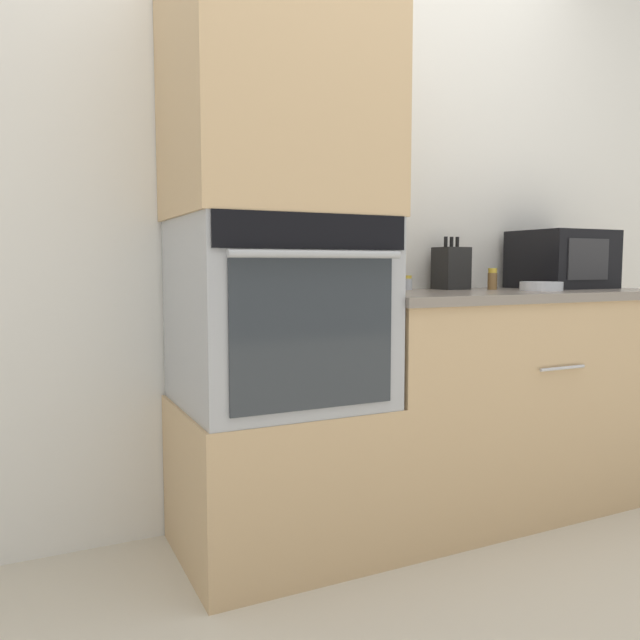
# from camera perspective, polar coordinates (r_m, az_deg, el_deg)

# --- Properties ---
(ground_plane) EXTENTS (12.00, 12.00, 0.00)m
(ground_plane) POSITION_cam_1_polar(r_m,az_deg,el_deg) (2.28, 7.87, -21.42)
(ground_plane) COLOR beige
(wall_back) EXTENTS (8.00, 0.05, 2.50)m
(wall_back) POSITION_cam_1_polar(r_m,az_deg,el_deg) (2.60, 0.35, 10.21)
(wall_back) COLOR silver
(wall_back) RESTS_ON ground_plane
(oven_cabinet_base) EXTENTS (0.68, 0.60, 0.54)m
(oven_cabinet_base) POSITION_cam_1_polar(r_m,az_deg,el_deg) (2.28, -3.82, -14.14)
(oven_cabinet_base) COLOR tan
(oven_cabinet_base) RESTS_ON ground_plane
(wall_oven) EXTENTS (0.66, 0.64, 0.63)m
(wall_oven) POSITION_cam_1_polar(r_m,az_deg,el_deg) (2.15, -3.88, 0.74)
(wall_oven) COLOR #9EA0A5
(wall_oven) RESTS_ON oven_cabinet_base
(oven_cabinet_upper) EXTENTS (0.68, 0.60, 0.87)m
(oven_cabinet_upper) POSITION_cam_1_polar(r_m,az_deg,el_deg) (2.23, -4.04, 20.38)
(oven_cabinet_upper) COLOR tan
(oven_cabinet_upper) RESTS_ON wall_oven
(counter_unit) EXTENTS (1.39, 0.63, 0.91)m
(counter_unit) POSITION_cam_1_polar(r_m,az_deg,el_deg) (2.76, 16.40, -6.84)
(counter_unit) COLOR tan
(counter_unit) RESTS_ON ground_plane
(microwave) EXTENTS (0.39, 0.34, 0.26)m
(microwave) POSITION_cam_1_polar(r_m,az_deg,el_deg) (3.06, 21.22, 5.18)
(microwave) COLOR black
(microwave) RESTS_ON counter_unit
(knife_block) EXTENTS (0.12, 0.12, 0.23)m
(knife_block) POSITION_cam_1_polar(r_m,az_deg,el_deg) (2.77, 11.89, 4.68)
(knife_block) COLOR black
(knife_block) RESTS_ON counter_unit
(bowl) EXTENTS (0.17, 0.17, 0.04)m
(bowl) POSITION_cam_1_polar(r_m,az_deg,el_deg) (2.74, 19.57, 2.94)
(bowl) COLOR silver
(bowl) RESTS_ON counter_unit
(condiment_jar_near) EXTENTS (0.04, 0.04, 0.06)m
(condiment_jar_near) POSITION_cam_1_polar(r_m,az_deg,el_deg) (2.69, 7.97, 3.39)
(condiment_jar_near) COLOR silver
(condiment_jar_near) RESTS_ON counter_unit
(condiment_jar_mid) EXTENTS (0.04, 0.04, 0.09)m
(condiment_jar_mid) POSITION_cam_1_polar(r_m,az_deg,el_deg) (2.78, 15.48, 3.62)
(condiment_jar_mid) COLOR brown
(condiment_jar_mid) RESTS_ON counter_unit
(condiment_jar_far) EXTENTS (0.06, 0.06, 0.10)m
(condiment_jar_far) POSITION_cam_1_polar(r_m,az_deg,el_deg) (2.64, 7.02, 3.78)
(condiment_jar_far) COLOR silver
(condiment_jar_far) RESTS_ON counter_unit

